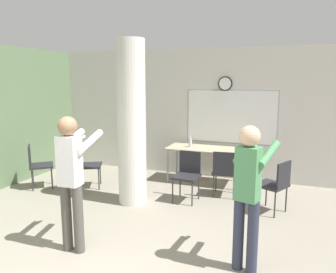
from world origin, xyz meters
The scene contains 11 objects.
wall_back centered at (0.01, 5.06, 1.40)m, with size 8.00×0.15×2.80m.
support_pillar centered at (-0.70, 2.97, 1.40)m, with size 0.49×0.49×2.80m.
folding_table centered at (0.27, 4.51, 0.69)m, with size 1.68×0.70×0.74m.
bottle_on_table centered at (-0.12, 4.52, 0.83)m, with size 0.07×0.07×0.24m.
chair_by_left_wall centered at (-2.81, 3.01, 0.51)m, with size 0.62×0.62×0.87m.
chair_table_front centered at (0.17, 3.41, 0.51)m, with size 0.46×0.46×0.87m.
chair_near_pillar centered at (-1.92, 3.36, 0.51)m, with size 0.59×0.59×0.87m.
chair_mid_room centered at (1.66, 3.33, 0.51)m, with size 0.59×0.59×0.87m.
chair_table_right centered at (0.76, 3.79, 0.51)m, with size 0.48×0.48×0.87m.
person_playing_side centered at (1.43, 1.53, 0.98)m, with size 0.49×0.69×1.66m.
person_playing_front centered at (-0.66, 1.23, 1.01)m, with size 0.38×0.67×1.71m.
Camera 1 is at (1.80, -1.98, 2.14)m, focal length 35.00 mm.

